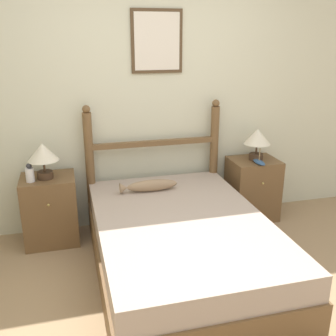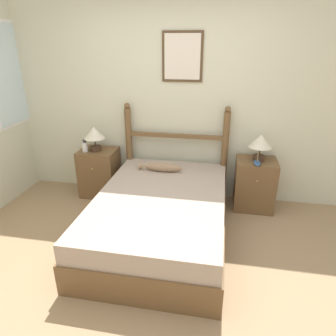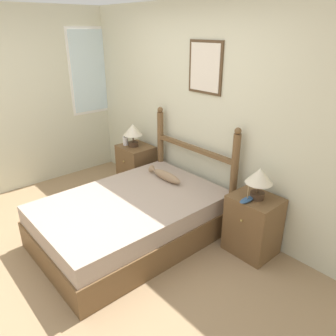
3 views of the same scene
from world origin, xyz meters
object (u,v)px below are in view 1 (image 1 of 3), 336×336
object	(u,v)px
nightstand_right	(252,189)
fish_pillow	(149,186)
bed	(181,246)
model_boat	(259,162)
table_lamp_right	(257,139)
nightstand_left	(51,210)
table_lamp_left	(43,154)
bottle	(30,174)

from	to	relation	value
nightstand_right	fish_pillow	distance (m)	1.21
bed	model_boat	size ratio (longest dim) A/B	9.46
table_lamp_right	fish_pillow	size ratio (longest dim) A/B	0.61
nightstand_left	table_lamp_left	world-z (taller)	table_lamp_left
table_lamp_right	model_boat	size ratio (longest dim) A/B	1.54
table_lamp_right	bottle	bearing A→B (deg)	-178.09
bed	nightstand_left	world-z (taller)	nightstand_left
fish_pillow	nightstand_right	bearing A→B (deg)	10.35
nightstand_left	bottle	bearing A→B (deg)	-150.02
bottle	model_boat	size ratio (longest dim) A/B	0.80
fish_pillow	table_lamp_right	bearing A→B (deg)	10.03
bed	nightstand_left	xyz separation A→B (m)	(-1.04, 0.83, 0.08)
table_lamp_right	fish_pillow	distance (m)	1.24
nightstand_left	bottle	world-z (taller)	bottle
bed	nightstand_right	bearing A→B (deg)	38.63
bottle	fish_pillow	distance (m)	1.07
nightstand_left	table_lamp_left	bearing A→B (deg)	-115.09
table_lamp_left	fish_pillow	distance (m)	1.00
bed	table_lamp_right	xyz separation A→B (m)	(1.05, 0.83, 0.63)
nightstand_right	table_lamp_right	bearing A→B (deg)	-22.95
table_lamp_left	fish_pillow	bearing A→B (deg)	-11.40
bed	fish_pillow	size ratio (longest dim) A/B	3.76
bed	nightstand_right	distance (m)	1.34
nightstand_right	model_boat	distance (m)	0.37
model_boat	bed	bearing A→B (deg)	-145.67
table_lamp_left	table_lamp_right	size ratio (longest dim) A/B	1.00
bottle	model_boat	distance (m)	2.21
nightstand_right	fish_pillow	world-z (taller)	nightstand_right
bed	bottle	xyz separation A→B (m)	(-1.18, 0.75, 0.48)
bottle	nightstand_right	bearing A→B (deg)	2.04
bed	fish_pillow	xyz separation A→B (m)	(-0.13, 0.62, 0.31)
bed	table_lamp_left	bearing A→B (deg)	142.65
table_lamp_right	fish_pillow	xyz separation A→B (m)	(-1.18, -0.21, -0.32)
bed	bottle	world-z (taller)	bottle
nightstand_left	model_boat	xyz separation A→B (m)	(2.07, -0.13, 0.35)
nightstand_right	table_lamp_right	distance (m)	0.55
table_lamp_right	nightstand_left	bearing A→B (deg)	179.87
bottle	nightstand_left	bearing A→B (deg)	29.98
nightstand_left	nightstand_right	distance (m)	2.08
table_lamp_left	bed	bearing A→B (deg)	-37.35
bottle	table_lamp_left	bearing A→B (deg)	22.54
nightstand_right	nightstand_left	bearing A→B (deg)	180.00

